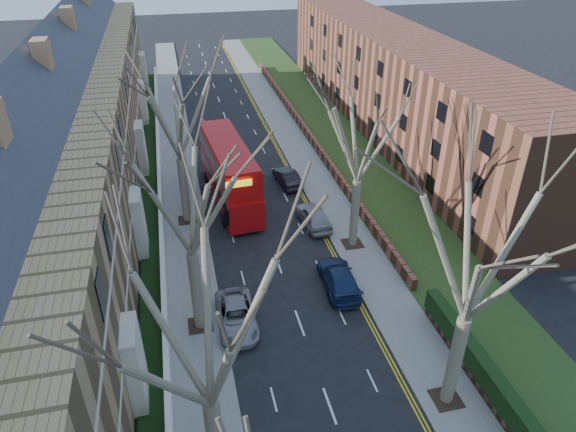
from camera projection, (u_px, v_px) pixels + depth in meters
pavement_left at (177, 162)px, 48.96m from camera, size 3.00×102.00×0.12m
pavement_right at (299, 151)px, 51.29m from camera, size 3.00×102.00×0.12m
terrace_left at (69, 150)px, 37.98m from camera, size 9.70×78.00×13.60m
flats_right at (395, 83)px, 54.30m from camera, size 13.97×54.00×10.00m
front_wall_left at (160, 199)px, 41.68m from camera, size 0.30×78.00×1.00m
grass_verge_right at (342, 146)px, 52.12m from camera, size 6.00×102.00×0.06m
tree_left_mid at (201, 318)px, 16.60m from camera, size 10.50×10.50×14.71m
tree_left_far at (184, 186)px, 25.10m from camera, size 10.15×10.15×14.22m
tree_left_dist at (174, 102)px, 34.94m from camera, size 10.50×10.50×14.71m
tree_right_mid at (484, 240)px, 20.48m from camera, size 10.50×10.50×14.71m
tree_right_far at (362, 124)px, 32.31m from camera, size 10.15×10.15×14.22m
double_decker_bus at (229, 174)px, 41.57m from camera, size 3.72×12.04×4.93m
car_left_far at (237, 316)px, 29.71m from camera, size 2.29×4.83×1.33m
car_right_near at (339, 278)px, 32.60m from camera, size 2.30×5.10×1.45m
car_right_mid at (314, 216)px, 39.07m from camera, size 2.11×4.59×1.52m
car_right_far at (287, 177)px, 44.83m from camera, size 1.94×4.32×1.37m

